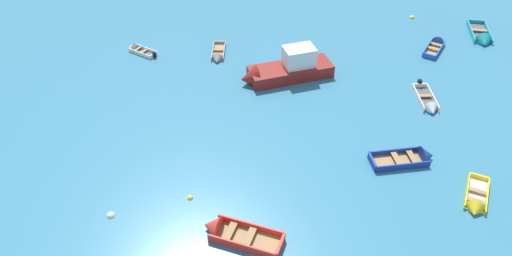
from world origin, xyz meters
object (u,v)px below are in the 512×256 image
Objects in this scene: rowboat_grey_cluster_inner at (218,57)px; mooring_buoy_midfield at (111,216)px; rowboat_deep_blue_cluster_outer at (415,158)px; rowboat_yellow_distant_center at (475,204)px; rowboat_turquoise_near_right at (482,39)px; rowboat_red_center at (227,232)px; rowboat_white_outer_right at (428,104)px; rowboat_blue_outer_left at (436,45)px; mooring_buoy_outer_edge at (190,198)px; motor_launch_maroon_foreground_center at (285,69)px; rowboat_white_back_row_center at (137,50)px; mooring_buoy_far_field at (412,18)px.

rowboat_grey_cluster_inner is 7.43× the size of mooring_buoy_midfield.
rowboat_deep_blue_cluster_outer is at bearing 4.83° from mooring_buoy_midfield.
rowboat_yellow_distant_center is at bearing -7.19° from mooring_buoy_midfield.
rowboat_deep_blue_cluster_outer is 0.88× the size of rowboat_turquoise_near_right.
rowboat_red_center reaches higher than rowboat_turquoise_near_right.
rowboat_white_outer_right is at bearing 81.44° from rowboat_yellow_distant_center.
rowboat_turquoise_near_right is 1.41× the size of rowboat_blue_outer_left.
rowboat_grey_cluster_inner is at bearing 78.25° from mooring_buoy_outer_edge.
rowboat_turquoise_near_right reaches higher than rowboat_blue_outer_left.
rowboat_red_center is (-6.05, -14.23, -0.54)m from motor_launch_maroon_foreground_center.
rowboat_red_center is 20.76m from rowboat_white_back_row_center.
rowboat_blue_outer_left is (13.55, 2.63, -0.59)m from motor_launch_maroon_foreground_center.
rowboat_red_center is at bearing -144.30° from rowboat_turquoise_near_right.
rowboat_blue_outer_left reaches higher than mooring_buoy_midfield.
rowboat_red_center is (-19.60, -16.86, 0.05)m from rowboat_blue_outer_left.
rowboat_deep_blue_cluster_outer is 18.34m from mooring_buoy_midfield.
rowboat_deep_blue_cluster_outer reaches higher than rowboat_white_outer_right.
rowboat_white_outer_right reaches higher than rowboat_white_back_row_center.
rowboat_white_outer_right is 0.82× the size of rowboat_turquoise_near_right.
rowboat_blue_outer_left reaches higher than rowboat_yellow_distant_center.
rowboat_red_center is 12.97× the size of mooring_buoy_outer_edge.
motor_launch_maroon_foreground_center reaches higher than rowboat_grey_cluster_inner.
rowboat_deep_blue_cluster_outer is 15.00m from rowboat_blue_outer_left.
rowboat_white_outer_right is 16.61m from rowboat_grey_cluster_inner.
rowboat_blue_outer_left is (4.26, 7.81, -0.00)m from rowboat_white_outer_right.
rowboat_red_center is (-12.10, -3.87, 0.03)m from rowboat_deep_blue_cluster_outer.
rowboat_grey_cluster_inner is at bearing 85.78° from rowboat_red_center.
rowboat_red_center is 10.00× the size of mooring_buoy_midfield.
rowboat_white_outer_right is 10.65m from motor_launch_maroon_foreground_center.
motor_launch_maroon_foreground_center reaches higher than mooring_buoy_outer_edge.
rowboat_yellow_distant_center is 0.75× the size of rowboat_red_center.
rowboat_white_outer_right is 0.84× the size of rowboat_red_center.
rowboat_turquoise_near_right is at bearing 60.23° from rowboat_yellow_distant_center.
mooring_buoy_outer_edge is at bearing -146.95° from rowboat_blue_outer_left.
mooring_buoy_far_field is (25.87, 19.79, 0.00)m from mooring_buoy_midfield.
rowboat_blue_outer_left is at bearing 10.99° from motor_launch_maroon_foreground_center.
rowboat_red_center reaches higher than rowboat_grey_cluster_inner.
rowboat_deep_blue_cluster_outer is 1.21× the size of rowboat_grey_cluster_inner.
mooring_buoy_far_field is at bearing 37.42° from mooring_buoy_midfield.
rowboat_blue_outer_left is 0.73× the size of rowboat_red_center.
rowboat_white_back_row_center is at bearing 152.15° from motor_launch_maroon_foreground_center.
rowboat_blue_outer_left is 17.98m from rowboat_yellow_distant_center.
rowboat_white_outer_right is at bearing 19.61° from mooring_buoy_outer_edge.
rowboat_red_center is at bearing -58.51° from mooring_buoy_outer_edge.
rowboat_grey_cluster_inner is (-22.56, 0.78, -0.04)m from rowboat_turquoise_near_right.
rowboat_red_center is 3.45m from mooring_buoy_outer_edge.
rowboat_grey_cluster_inner is 1.29× the size of rowboat_white_back_row_center.
motor_launch_maroon_foreground_center reaches higher than mooring_buoy_far_field.
rowboat_white_outer_right reaches higher than mooring_buoy_midfield.
rowboat_turquoise_near_right reaches higher than rowboat_white_back_row_center.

